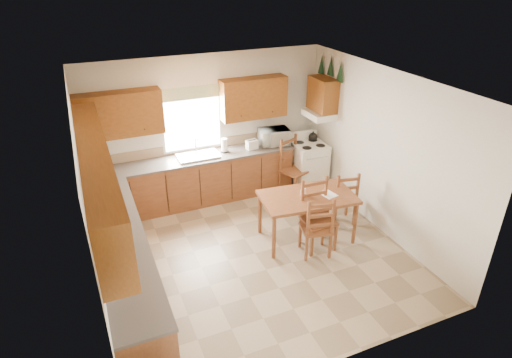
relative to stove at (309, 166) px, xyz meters
name	(u,v)px	position (x,y,z in m)	size (l,w,h in m)	color
floor	(255,253)	(-1.88, -1.66, -0.45)	(4.50, 4.50, 0.00)	#998466
ceiling	(254,84)	(-1.88, -1.66, 2.25)	(4.50, 4.50, 0.00)	brown
wall_left	(89,209)	(-4.13, -1.66, 0.90)	(4.50, 4.50, 0.00)	beige
wall_right	(382,153)	(0.37, -1.66, 0.90)	(4.50, 4.50, 0.00)	beige
wall_back	(208,127)	(-1.88, 0.59, 0.90)	(4.50, 4.50, 0.00)	beige
wall_front	(342,270)	(-1.88, -3.91, 0.90)	(4.50, 4.50, 0.00)	beige
lower_cab_back	(196,181)	(-2.25, 0.29, -0.01)	(3.75, 0.60, 0.88)	brown
lower_cab_left	(126,268)	(-3.83, -1.81, -0.01)	(0.60, 3.60, 0.88)	brown
counter_back	(194,158)	(-2.25, 0.29, 0.45)	(3.75, 0.63, 0.04)	#4F4843
counter_left	(121,240)	(-3.83, -1.81, 0.45)	(0.63, 3.60, 0.04)	#4F4843
backsplash	(190,147)	(-2.25, 0.58, 0.56)	(3.75, 0.01, 0.18)	#8B7256
upper_cab_back_left	(120,114)	(-3.43, 0.42, 1.40)	(1.41, 0.33, 0.75)	brown
upper_cab_back_right	(253,98)	(-1.02, 0.42, 1.40)	(1.25, 0.33, 0.75)	brown
upper_cab_left	(98,176)	(-3.96, -1.81, 1.40)	(0.33, 3.60, 0.75)	brown
upper_cab_stove	(323,94)	(0.20, -0.01, 1.45)	(0.33, 0.62, 0.62)	brown
range_hood	(319,114)	(0.15, -0.01, 1.07)	(0.44, 0.62, 0.12)	silver
window_frame	(192,120)	(-2.18, 0.56, 1.10)	(1.13, 0.02, 1.18)	silver
window_pane	(192,120)	(-2.18, 0.55, 1.10)	(1.05, 0.01, 1.10)	white
window_valance	(190,93)	(-2.18, 0.53, 1.60)	(1.19, 0.01, 0.24)	#507241
sink_basin	(198,156)	(-2.18, 0.29, 0.49)	(0.75, 0.45, 0.04)	silver
pine_decal_a	(340,72)	(0.33, -0.33, 1.93)	(0.22, 0.22, 0.36)	#15341D
pine_decal_b	(331,66)	(0.33, -0.01, 1.97)	(0.22, 0.22, 0.36)	#15341D
pine_decal_c	(322,64)	(0.33, 0.31, 1.93)	(0.22, 0.22, 0.36)	#15341D
stove	(309,166)	(0.00, 0.00, 0.00)	(0.61, 0.63, 0.91)	silver
coffeemaker	(104,161)	(-3.80, 0.33, 0.66)	(0.22, 0.27, 0.38)	silver
paper_towel	(224,145)	(-1.66, 0.31, 0.60)	(0.11, 0.11, 0.27)	white
toaster	(252,145)	(-1.13, 0.25, 0.55)	(0.21, 0.14, 0.17)	silver
microwave	(274,137)	(-0.65, 0.29, 0.62)	(0.52, 0.38, 0.31)	silver
dining_table	(307,217)	(-0.93, -1.59, -0.05)	(1.49, 0.85, 0.80)	brown
chair_near_left	(316,225)	(-1.00, -2.00, 0.07)	(0.44, 0.42, 1.04)	brown
chair_near_right	(342,197)	(-0.12, -1.39, 0.04)	(0.41, 0.40, 0.99)	brown
chair_far_left	(319,216)	(-0.88, -1.88, 0.11)	(0.48, 0.45, 1.13)	brown
chair_far_right	(295,167)	(-0.39, -0.15, 0.11)	(0.48, 0.45, 1.13)	brown
table_paper	(328,194)	(-0.61, -1.67, 0.35)	(0.21, 0.28, 0.00)	white
table_card	(303,192)	(-1.00, -1.56, 0.40)	(0.09, 0.02, 0.12)	white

